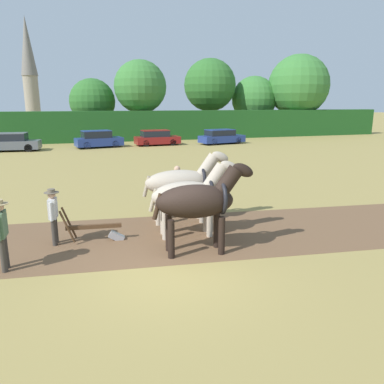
{
  "coord_description": "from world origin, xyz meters",
  "views": [
    {
      "loc": [
        -2.04,
        -8.17,
        3.97
      ],
      "look_at": [
        1.53,
        3.25,
        1.1
      ],
      "focal_mm": 35.0,
      "sensor_mm": 36.0,
      "label": 1
    }
  ],
  "objects": [
    {
      "name": "draft_horse_lead_left",
      "position": [
        0.99,
        0.88,
        1.43
      ],
      "size": [
        2.78,
        1.17,
        2.5
      ],
      "rotation": [
        0.0,
        0.0,
        -0.12
      ],
      "color": "black",
      "rests_on": "ground"
    },
    {
      "name": "parked_car_center_left",
      "position": [
        5.4,
        26.89,
        0.69
      ],
      "size": [
        4.28,
        1.93,
        1.44
      ],
      "rotation": [
        0.0,
        0.0,
        0.05
      ],
      "color": "maroon",
      "rests_on": "ground"
    },
    {
      "name": "tree_far_right",
      "position": [
        25.09,
        34.04,
        6.03
      ],
      "size": [
        7.53,
        7.53,
        9.8
      ],
      "color": "brown",
      "rests_on": "ground"
    },
    {
      "name": "farmer_at_plow",
      "position": [
        -2.77,
        2.66,
        0.94
      ],
      "size": [
        0.41,
        0.64,
        1.63
      ],
      "rotation": [
        0.0,
        0.0,
        -0.11
      ],
      "color": "#38332D",
      "rests_on": "ground"
    },
    {
      "name": "draft_horse_trail_left",
      "position": [
        1.31,
        3.6,
        1.37
      ],
      "size": [
        2.98,
        1.15,
        2.46
      ],
      "rotation": [
        0.0,
        0.0,
        -0.12
      ],
      "color": "#B2A38E",
      "rests_on": "ground"
    },
    {
      "name": "tree_center",
      "position": [
        5.2,
        33.96,
        5.64
      ],
      "size": [
        5.71,
        5.71,
        8.51
      ],
      "color": "brown",
      "rests_on": "ground"
    },
    {
      "name": "ground_plane",
      "position": [
        0.0,
        0.0,
        0.0
      ],
      "size": [
        240.0,
        240.0,
        0.0
      ],
      "primitive_type": "plane",
      "color": "#998447"
    },
    {
      "name": "tree_center_left",
      "position": [
        0.16,
        36.19,
        4.07
      ],
      "size": [
        5.04,
        5.04,
        6.6
      ],
      "color": "#423323",
      "rests_on": "ground"
    },
    {
      "name": "farmer_onlooker_left",
      "position": [
        -3.85,
        1.2,
        1.05
      ],
      "size": [
        0.44,
        0.68,
        1.77
      ],
      "rotation": [
        0.0,
        0.0,
        -0.04
      ],
      "color": "#38332D",
      "rests_on": "ground"
    },
    {
      "name": "draft_horse_lead_right",
      "position": [
        1.15,
        2.24,
        1.27
      ],
      "size": [
        2.81,
        1.14,
        2.35
      ],
      "rotation": [
        0.0,
        0.0,
        -0.12
      ],
      "color": "#B2A38E",
      "rests_on": "ground"
    },
    {
      "name": "plow",
      "position": [
        -1.55,
        2.55,
        0.33
      ],
      "size": [
        1.81,
        0.53,
        1.13
      ],
      "rotation": [
        0.0,
        0.0,
        -0.12
      ],
      "color": "#4C331E",
      "rests_on": "ground"
    },
    {
      "name": "hedgerow",
      "position": [
        0.0,
        31.88,
        1.56
      ],
      "size": [
        68.91,
        1.38,
        3.12
      ],
      "primitive_type": "cube",
      "color": "#1E511E",
      "rests_on": "ground"
    },
    {
      "name": "parked_car_left",
      "position": [
        -0.01,
        26.6,
        0.74
      ],
      "size": [
        4.36,
        2.46,
        1.54
      ],
      "rotation": [
        0.0,
        0.0,
        0.19
      ],
      "color": "navy",
      "rests_on": "ground"
    },
    {
      "name": "farmer_beside_team",
      "position": [
        1.51,
        5.02,
        0.99
      ],
      "size": [
        0.53,
        0.48,
        1.69
      ],
      "rotation": [
        0.0,
        0.0,
        -0.85
      ],
      "color": "#38332D",
      "rests_on": "ground"
    },
    {
      "name": "tree_right",
      "position": [
        20.09,
        36.19,
        4.4
      ],
      "size": [
        5.67,
        5.67,
        7.24
      ],
      "color": "#423323",
      "rests_on": "ground"
    },
    {
      "name": "church_spire",
      "position": [
        -9.58,
        74.43,
        10.54
      ],
      "size": [
        3.1,
        3.1,
        20.15
      ],
      "color": "gray",
      "rests_on": "ground"
    },
    {
      "name": "parked_car_far_left",
      "position": [
        -6.97,
        26.19,
        0.73
      ],
      "size": [
        4.24,
        2.17,
        1.52
      ],
      "rotation": [
        0.0,
        0.0,
        -0.1
      ],
      "color": "#565B66",
      "rests_on": "ground"
    },
    {
      "name": "parked_car_center",
      "position": [
        11.7,
        26.18,
        0.69
      ],
      "size": [
        4.72,
        2.58,
        1.42
      ],
      "rotation": [
        0.0,
        0.0,
        0.19
      ],
      "color": "navy",
      "rests_on": "ground"
    },
    {
      "name": "tree_center_right",
      "position": [
        14.09,
        36.14,
        6.01
      ],
      "size": [
        6.28,
        6.28,
        9.16
      ],
      "color": "brown",
      "rests_on": "ground"
    }
  ]
}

